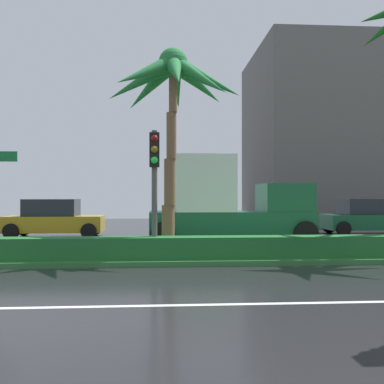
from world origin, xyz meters
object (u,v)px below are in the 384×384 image
at_px(car_in_traffic_third, 368,217).
at_px(traffic_signal_median_right, 154,170).
at_px(car_in_traffic_second, 54,219).
at_px(box_truck_lead, 228,204).
at_px(palm_tree_centre_left, 174,87).

bearing_deg(car_in_traffic_third, traffic_signal_median_right, -140.53).
height_order(traffic_signal_median_right, car_in_traffic_third, traffic_signal_median_right).
xyz_separation_m(traffic_signal_median_right, car_in_traffic_third, (10.25, 8.44, -1.79)).
relative_size(car_in_traffic_second, car_in_traffic_third, 1.00).
bearing_deg(car_in_traffic_third, box_truck_lead, -155.51).
distance_m(car_in_traffic_second, box_truck_lead, 8.08).
distance_m(traffic_signal_median_right, car_in_traffic_second, 9.38).
bearing_deg(car_in_traffic_second, palm_tree_centre_left, -51.88).
xyz_separation_m(palm_tree_centre_left, box_truck_lead, (2.29, 3.81, -3.72)).
height_order(car_in_traffic_second, car_in_traffic_third, same).
bearing_deg(palm_tree_centre_left, box_truck_lead, 58.96).
bearing_deg(car_in_traffic_third, palm_tree_centre_left, -143.45).
bearing_deg(traffic_signal_median_right, box_truck_lead, 60.57).
relative_size(traffic_signal_median_right, car_in_traffic_third, 0.83).
bearing_deg(box_truck_lead, palm_tree_centre_left, -121.04).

